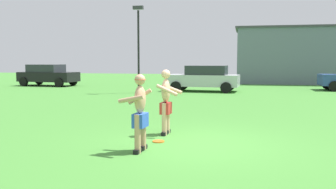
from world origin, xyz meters
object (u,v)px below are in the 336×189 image
Objects in this scene: frisbee at (158,141)px; lamp_post at (138,39)px; player_with_cap at (140,109)px; player_in_red at (166,100)px; car_black_far_end at (48,75)px; car_silver_mid_lot at (204,78)px.

lamp_post is (-4.07, 12.27, 3.12)m from frisbee.
player_in_red is at bearing 84.80° from player_with_cap.
player_with_cap is 13.97m from lamp_post.
player_with_cap is 0.33× the size of lamp_post.
lamp_post reaches higher than frisbee.
car_black_far_end is (-12.14, 17.44, -0.08)m from player_with_cap.
frisbee is at bearing -88.27° from car_silver_mid_lot.
frisbee is 0.06× the size of car_black_far_end.
car_black_far_end is (-12.31, 16.48, 0.81)m from frisbee.
lamp_post reaches higher than car_silver_mid_lot.
car_silver_mid_lot is at bearing 26.57° from lamp_post.
frisbee is 0.06× the size of lamp_post.
lamp_post reaches higher than player_in_red.
car_black_far_end reaches higher than frisbee.
car_black_far_end is at bearing 126.76° from frisbee.
car_silver_mid_lot is 0.88× the size of lamp_post.
car_silver_mid_lot is at bearing 90.95° from player_with_cap.
lamp_post is (-3.64, -1.82, 2.31)m from car_silver_mid_lot.
player_in_red is 12.28m from lamp_post.
frisbee is at bearing -53.24° from car_black_far_end.
player_with_cap is at bearing -89.05° from car_silver_mid_lot.
frisbee is 14.12m from car_silver_mid_lot.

